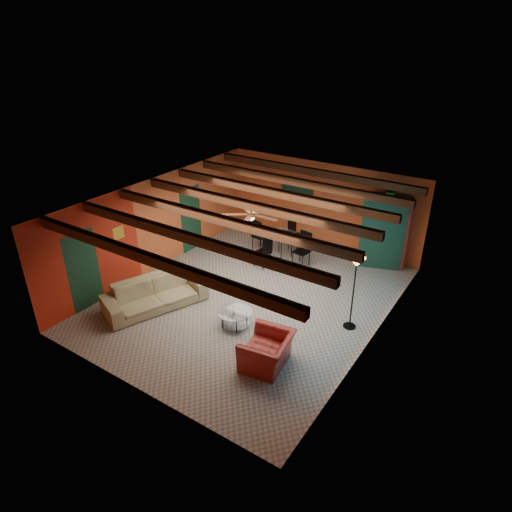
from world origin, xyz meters
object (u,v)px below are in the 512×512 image
Objects in this scene: armchair at (267,351)px; floor_lamp at (353,293)px; sofa at (155,294)px; dining_table at (280,242)px; coffee_table at (235,319)px; potted_plant at (392,190)px; armoire at (386,232)px; vase at (281,222)px.

armchair is 0.58× the size of floor_lamp.
dining_table reaches higher than sofa.
dining_table is 3.93m from floor_lamp.
coffee_table is 1.61× the size of potted_plant.
floor_lamp reaches higher than dining_table.
armoire is (4.02, 5.37, 0.68)m from sofa.
vase is at bearing 5.51° from sofa.
vase is at bearing -155.29° from potted_plant.
vase reaches higher than coffee_table.
dining_table is 1.09× the size of floor_lamp.
vase is (1.24, 4.09, 0.79)m from sofa.
sofa is at bearing -126.82° from potted_plant.
vase is (-2.30, 4.41, 0.81)m from armchair.
dining_table is at bearing -161.23° from armchair.
dining_table is 4.06× the size of potted_plant.
sofa is 6.99m from potted_plant.
dining_table is at bearing 5.51° from sofa.
armoire is (1.83, 4.96, 0.84)m from coffee_table.
dining_table is (1.24, 4.09, 0.16)m from sofa.
dining_table is (-0.95, 3.68, 0.32)m from coffee_table.
armchair is 2.47m from floor_lamp.
vase is (-2.78, -1.28, 0.12)m from armoire.
sofa is at bearing -103.94° from armchair.
armoire is at bearing 24.71° from dining_table.
floor_lamp is 3.71× the size of potted_plant.
armchair is (3.54, -0.32, -0.02)m from sofa.
armchair is at bearing -62.43° from vase.
potted_plant reaches higher than sofa.
sofa is 2.34× the size of armchair.
vase is (-2.78, -1.28, -1.18)m from potted_plant.
armoire is 4.16× the size of potted_plant.
potted_plant is (2.78, 1.28, 1.81)m from dining_table.
dining_table is at bearing 145.77° from floor_lamp.
armchair is at bearing -28.14° from coffee_table.
vase is (0.00, 0.00, 0.63)m from dining_table.
vase reaches higher than sofa.
potted_plant reaches higher than coffee_table.
armoire reaches higher than armchair.
floor_lamp is at bearing -34.23° from vase.
potted_plant reaches higher than armchair.
armoire reaches higher than sofa.
dining_table is at bearing 104.41° from coffee_table.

